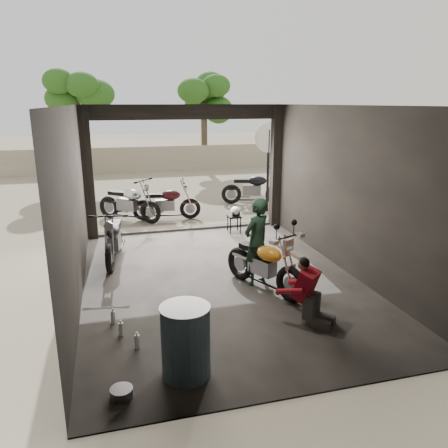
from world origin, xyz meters
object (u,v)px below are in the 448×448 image
left_bike (113,236)px  sign_post (269,151)px  rider (257,242)px  outside_bike_c (253,186)px  outside_bike_a (129,200)px  stool (234,218)px  helmet (235,211)px  main_bike (264,260)px  mechanic (312,293)px  outside_bike_b (167,200)px  oil_drum (186,343)px

left_bike → sign_post: bearing=43.7°
rider → sign_post: size_ratio=0.60×
left_bike → sign_post: size_ratio=0.62×
outside_bike_c → rider: 6.60m
left_bike → sign_post: 5.84m
outside_bike_a → stool: 3.15m
helmet → sign_post: (1.58, 1.88, 1.29)m
outside_bike_a → main_bike: bearing=-119.6°
rider → mechanic: 1.69m
outside_bike_c → rider: (-2.07, -6.27, 0.20)m
mechanic → left_bike: bearing=86.9°
main_bike → outside_bike_c: size_ratio=0.94×
rider → sign_post: (2.16, 5.20, 1.04)m
left_bike → main_bike: bearing=-32.6°
outside_bike_a → sign_post: size_ratio=0.67×
outside_bike_a → stool: size_ratio=4.09×
stool → helmet: (0.03, 0.02, 0.19)m
main_bike → outside_bike_a: 5.81m
outside_bike_c → sign_post: bearing=-159.6°
outside_bike_b → oil_drum: size_ratio=1.82×
outside_bike_a → helmet: size_ratio=6.85×
outside_bike_a → oil_drum: size_ratio=1.96×
rider → stool: size_ratio=3.69×
outside_bike_c → stool: bearing=168.2°
rider → oil_drum: bearing=24.1°
main_bike → left_bike: (-2.53, 2.20, -0.00)m
outside_bike_b → mechanic: bearing=-162.1°
mechanic → outside_bike_b: bearing=59.3°
stool → helmet: helmet is taller
outside_bike_b → stool: bearing=-131.7°
main_bike → rider: rider is taller
main_bike → sign_post: bearing=44.3°
left_bike → rider: bearing=-29.2°
outside_bike_b → oil_drum: 7.50m
mechanic → stool: size_ratio=2.24×
stool → sign_post: sign_post is taller
stool → sign_post: 2.90m
outside_bike_b → rider: bearing=-162.3°
left_bike → outside_bike_b: (1.53, 3.10, -0.00)m
mechanic → helmet: mechanic is taller
left_bike → mechanic: size_ratio=1.70×
outside_bike_b → outside_bike_c: bearing=-60.4°
left_bike → outside_bike_a: (0.49, 3.24, 0.04)m
outside_bike_a → helmet: outside_bike_a is taller
outside_bike_b → left_bike: bearing=160.6°
helmet → outside_bike_c: bearing=71.7°
left_bike → rider: 3.15m
left_bike → outside_bike_c: outside_bike_c is taller
outside_bike_c → mechanic: size_ratio=1.84×
outside_bike_a → mechanic: bearing=-121.2°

